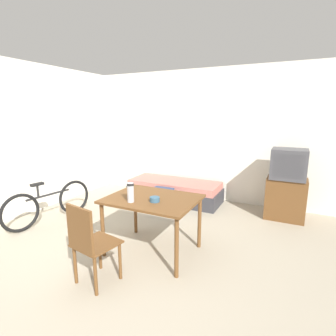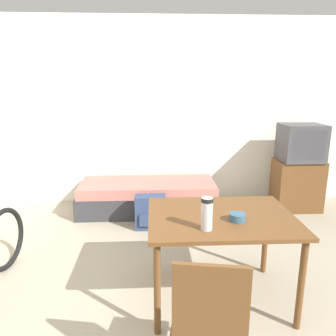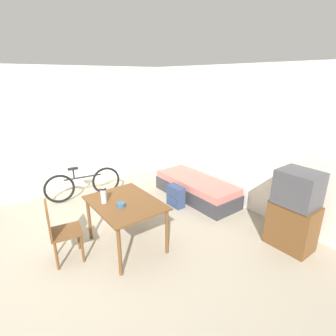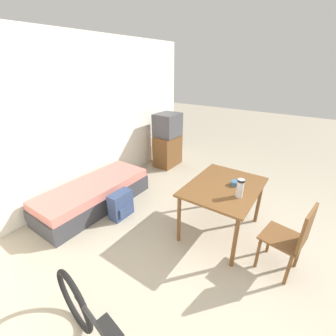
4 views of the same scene
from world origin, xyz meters
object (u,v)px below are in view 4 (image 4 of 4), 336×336
at_px(mate_bowl, 235,183).
at_px(thermos_flask, 240,187).
at_px(tv, 168,140).
at_px(wooden_chair, 292,237).
at_px(dining_table, 223,191).
at_px(backpack, 121,205).
at_px(daybed, 95,195).

bearing_deg(mate_bowl, thermos_flask, -152.11).
height_order(tv, mate_bowl, tv).
bearing_deg(wooden_chair, dining_table, 74.97).
distance_m(wooden_chair, backpack, 2.37).
bearing_deg(tv, thermos_flask, -126.99).
height_order(thermos_flask, backpack, thermos_flask).
bearing_deg(backpack, daybed, 93.62).
xyz_separation_m(daybed, mate_bowl, (0.71, -2.12, 0.57)).
bearing_deg(thermos_flask, dining_table, 57.65).
bearing_deg(daybed, tv, -0.80).
bearing_deg(tv, wooden_chair, -121.43).
distance_m(wooden_chair, thermos_flask, 0.76).
bearing_deg(mate_bowl, dining_table, 130.66).
xyz_separation_m(dining_table, wooden_chair, (-0.24, -0.91, -0.15)).
bearing_deg(wooden_chair, tv, 58.57).
height_order(tv, backpack, tv).
height_order(dining_table, backpack, dining_table).
bearing_deg(daybed, thermos_flask, -78.72).
bearing_deg(dining_table, backpack, 112.03).
xyz_separation_m(daybed, dining_table, (0.61, -2.01, 0.45)).
bearing_deg(mate_bowl, backpack, 113.69).
height_order(wooden_chair, thermos_flask, thermos_flask).
height_order(mate_bowl, backpack, mate_bowl).
height_order(daybed, mate_bowl, mate_bowl).
height_order(wooden_chair, backpack, wooden_chair).
bearing_deg(thermos_flask, mate_bowl, 27.89).
relative_size(tv, wooden_chair, 1.34).
height_order(tv, dining_table, tv).
distance_m(daybed, thermos_flask, 2.40).
bearing_deg(dining_table, daybed, 106.92).
height_order(tv, thermos_flask, tv).
distance_m(dining_table, mate_bowl, 0.19).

